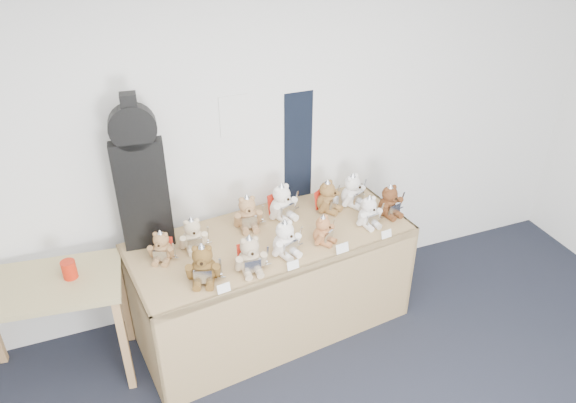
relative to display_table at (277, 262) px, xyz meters
name	(u,v)px	position (x,y,z in m)	size (l,w,h in m)	color
room_shell	(235,116)	(-0.11, 0.51, 0.92)	(6.00, 6.00, 6.00)	silver
display_table	(277,262)	(0.00, 0.00, 0.00)	(2.05, 1.05, 0.82)	#99814E
side_table	(45,299)	(-1.52, 0.14, 0.03)	(1.03, 0.65, 0.81)	#968650
guitar_case	(140,176)	(-0.81, 0.30, 0.71)	(0.34, 0.13, 1.09)	black
navy_board	(323,142)	(0.58, 0.53, 0.60)	(0.64, 0.02, 0.86)	black
red_cup	(69,270)	(-1.34, 0.13, 0.22)	(0.09, 0.09, 0.12)	red
teddy_front_far_left	(203,265)	(-0.56, -0.22, 0.29)	(0.24, 0.23, 0.30)	brown
teddy_front_left	(250,256)	(-0.26, -0.22, 0.29)	(0.23, 0.20, 0.29)	tan
teddy_front_centre	(285,239)	(0.01, -0.14, 0.29)	(0.24, 0.22, 0.29)	white
teddy_front_right	(323,231)	(0.30, -0.11, 0.27)	(0.19, 0.19, 0.23)	#A7693F
teddy_front_far_right	(369,212)	(0.69, -0.03, 0.28)	(0.21, 0.18, 0.26)	silver
teddy_front_end	(390,202)	(0.90, 0.03, 0.28)	(0.23, 0.20, 0.27)	brown
teddy_back_left	(193,235)	(-0.54, 0.14, 0.28)	(0.21, 0.17, 0.26)	beige
teddy_back_centre_left	(248,213)	(-0.12, 0.25, 0.29)	(0.23, 0.19, 0.28)	#A97F54
teddy_back_centre_right	(282,203)	(0.15, 0.28, 0.29)	(0.25, 0.24, 0.30)	white
teddy_back_right	(328,197)	(0.50, 0.25, 0.28)	(0.23, 0.22, 0.27)	brown
teddy_back_end	(353,191)	(0.71, 0.26, 0.29)	(0.24, 0.23, 0.28)	white
teddy_back_far_left	(162,247)	(-0.76, 0.09, 0.27)	(0.19, 0.19, 0.24)	olive
entry_card_a	(224,288)	(-0.48, -0.37, 0.21)	(0.08, 0.00, 0.06)	white
entry_card_b	(293,265)	(0.00, -0.32, 0.21)	(0.08, 0.00, 0.06)	white
entry_card_c	(342,248)	(0.37, -0.27, 0.21)	(0.10, 0.00, 0.07)	white
entry_card_d	(386,234)	(0.73, -0.23, 0.21)	(0.08, 0.00, 0.06)	white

